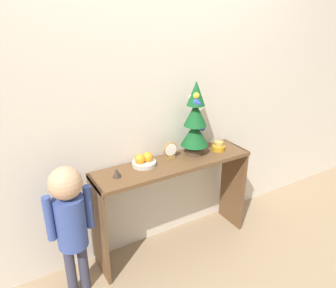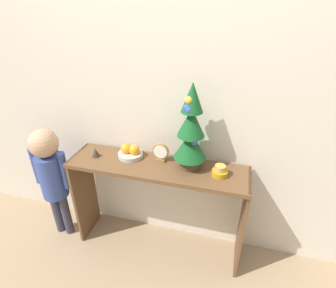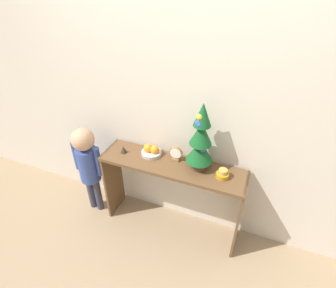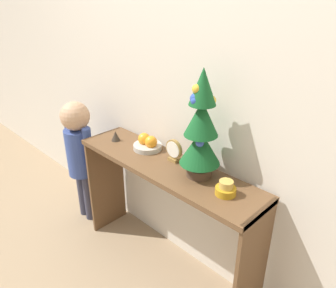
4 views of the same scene
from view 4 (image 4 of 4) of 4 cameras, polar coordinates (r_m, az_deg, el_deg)
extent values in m
plane|color=#997F60|center=(2.29, -3.60, -22.10)|extent=(12.00, 12.00, 0.00)
cube|color=beige|center=(1.86, 4.03, 11.75)|extent=(7.00, 0.05, 2.50)
cube|color=brown|center=(1.90, -0.56, -3.91)|extent=(1.26, 0.32, 0.03)
cube|color=brown|center=(2.51, -10.61, -6.28)|extent=(0.02, 0.30, 0.77)
cube|color=brown|center=(1.83, 14.27, -20.91)|extent=(0.02, 0.30, 0.77)
cylinder|color=#4C3828|center=(1.78, 5.42, -4.74)|extent=(0.14, 0.14, 0.05)
cylinder|color=brown|center=(1.76, 5.48, -3.47)|extent=(0.02, 0.02, 0.04)
cone|color=#145123|center=(1.71, 5.62, -0.52)|extent=(0.22, 0.22, 0.19)
cone|color=#145123|center=(1.65, 5.86, 4.54)|extent=(0.18, 0.18, 0.19)
cone|color=#145123|center=(1.60, 6.12, 9.97)|extent=(0.14, 0.14, 0.19)
sphere|color=gold|center=(1.59, 5.04, 9.52)|extent=(0.05, 0.05, 0.05)
sphere|color=silver|center=(1.63, 6.31, 8.97)|extent=(0.06, 0.06, 0.06)
sphere|color=#2D4CA8|center=(1.64, 5.55, 0.23)|extent=(0.04, 0.04, 0.04)
sphere|color=#2D4CA8|center=(1.60, 4.81, 7.90)|extent=(0.06, 0.06, 0.06)
sphere|color=#2D4CA8|center=(1.59, 4.70, 7.43)|extent=(0.04, 0.04, 0.04)
sphere|color=gold|center=(1.63, 7.54, 7.54)|extent=(0.05, 0.05, 0.05)
cylinder|color=#B7B2A8|center=(2.06, -3.58, -0.45)|extent=(0.18, 0.18, 0.03)
sphere|color=orange|center=(2.03, -2.97, 0.35)|extent=(0.08, 0.08, 0.08)
sphere|color=orange|center=(2.07, -4.17, 0.88)|extent=(0.08, 0.08, 0.08)
cylinder|color=#B78419|center=(1.65, 9.99, -8.04)|extent=(0.10, 0.10, 0.04)
cylinder|color=gold|center=(1.63, 10.09, -6.94)|extent=(0.07, 0.07, 0.04)
cube|color=olive|center=(1.92, 1.03, -2.69)|extent=(0.06, 0.04, 0.02)
cylinder|color=olive|center=(1.89, 1.04, -0.88)|extent=(0.12, 0.02, 0.12)
cylinder|color=white|center=(1.88, 0.84, -0.97)|extent=(0.10, 0.00, 0.10)
cone|color=#382D23|center=(2.19, -9.12, 1.41)|extent=(0.06, 0.06, 0.07)
cylinder|color=#38384C|center=(2.75, -14.71, -8.17)|extent=(0.07, 0.07, 0.40)
cylinder|color=#38384C|center=(2.69, -13.72, -8.95)|extent=(0.07, 0.07, 0.40)
cylinder|color=#384C93|center=(2.53, -15.14, -1.37)|extent=(0.20, 0.20, 0.36)
sphere|color=tan|center=(2.42, -15.91, 4.69)|extent=(0.21, 0.21, 0.21)
cylinder|color=#384C93|center=(2.60, -16.75, 0.95)|extent=(0.05, 0.05, 0.31)
cylinder|color=#384C93|center=(2.40, -13.79, -0.79)|extent=(0.05, 0.05, 0.31)
camera|label=1|loc=(2.47, -66.51, 15.18)|focal=35.00mm
camera|label=2|loc=(0.76, -71.00, 15.42)|focal=28.00mm
camera|label=3|loc=(0.87, -100.24, 31.92)|focal=28.00mm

